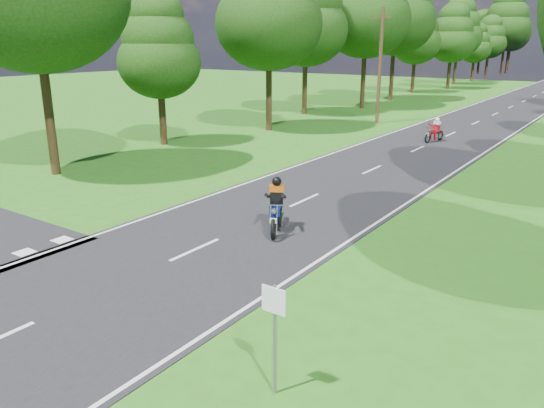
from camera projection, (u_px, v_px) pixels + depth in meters
The scene contains 7 objects.
ground at pixel (142, 274), 13.54m from camera, with size 160.00×160.00×0.00m, color #2C6116.
main_road at pixel (524, 101), 52.83m from camera, with size 7.00×140.00×0.02m, color black.
road_markings at pixel (518, 103), 51.43m from camera, with size 7.40×140.00×0.01m.
telegraph_pole at pixel (380, 66), 37.62m from camera, with size 1.20×0.26×8.00m.
road_sign at pixel (274, 323), 8.57m from camera, with size 0.45×0.07×2.00m.
rider_near_blue at pixel (276, 204), 16.44m from camera, with size 0.67×2.01×1.68m, color navy, non-canonical shape.
rider_far_red at pixel (435, 130), 31.20m from camera, with size 0.57×1.70×1.42m, color #9C0C0F, non-canonical shape.
Camera 1 is at (9.82, -8.31, 5.70)m, focal length 35.00 mm.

